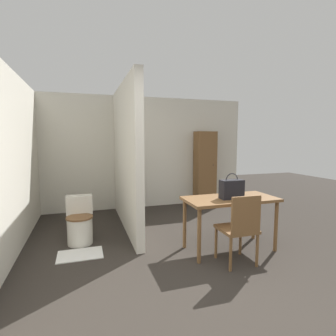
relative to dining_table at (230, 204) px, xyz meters
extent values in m
plane|color=#2D2823|center=(-0.75, -1.28, -0.66)|extent=(16.00, 16.00, 0.00)
cube|color=beige|center=(-0.75, 2.75, 0.59)|extent=(5.12, 0.12, 2.50)
cube|color=beige|center=(-2.87, 0.70, 0.59)|extent=(0.12, 4.97, 2.50)
cube|color=beige|center=(-1.23, 1.46, 0.59)|extent=(0.12, 2.46, 2.50)
cube|color=brown|center=(0.00, 0.00, 0.07)|extent=(1.29, 0.62, 0.04)
cylinder|color=brown|center=(-0.58, -0.25, -0.31)|extent=(0.05, 0.05, 0.71)
cylinder|color=brown|center=(0.58, -0.25, -0.31)|extent=(0.05, 0.05, 0.71)
cylinder|color=brown|center=(-0.58, 0.25, -0.31)|extent=(0.05, 0.05, 0.71)
cylinder|color=brown|center=(0.58, 0.25, -0.31)|extent=(0.05, 0.05, 0.71)
cube|color=brown|center=(-0.13, -0.37, -0.23)|extent=(0.43, 0.43, 0.04)
cube|color=brown|center=(-0.13, -0.57, 0.02)|extent=(0.38, 0.03, 0.45)
cylinder|color=brown|center=(-0.31, -0.19, -0.45)|extent=(0.04, 0.04, 0.42)
cylinder|color=brown|center=(0.06, -0.19, -0.45)|extent=(0.04, 0.04, 0.42)
cylinder|color=brown|center=(-0.32, -0.55, -0.45)|extent=(0.04, 0.04, 0.42)
cylinder|color=brown|center=(0.05, -0.56, -0.45)|extent=(0.04, 0.04, 0.42)
cylinder|color=silver|center=(-2.02, 0.86, -0.46)|extent=(0.37, 0.37, 0.39)
cylinder|color=brown|center=(-2.02, 0.86, -0.26)|extent=(0.39, 0.39, 0.02)
cube|color=silver|center=(-2.02, 1.12, -0.12)|extent=(0.39, 0.18, 0.29)
cube|color=black|center=(-0.01, -0.05, 0.22)|extent=(0.32, 0.15, 0.26)
torus|color=black|center=(-0.01, -0.05, 0.35)|extent=(0.19, 0.01, 0.19)
cube|color=brown|center=(0.82, 2.51, 0.21)|extent=(0.48, 0.33, 1.74)
sphere|color=black|center=(0.95, 2.33, 0.30)|extent=(0.02, 0.02, 0.02)
cube|color=silver|center=(-2.02, 0.45, -0.65)|extent=(0.59, 0.40, 0.01)
camera|label=1|loc=(-1.93, -3.14, 0.90)|focal=28.00mm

